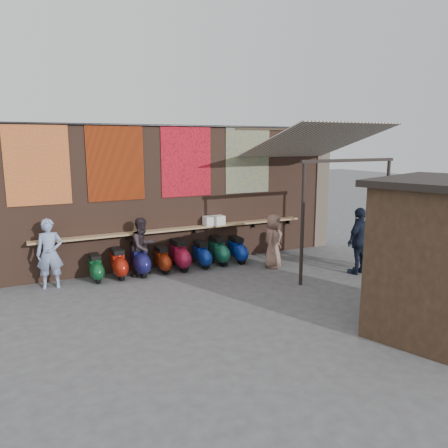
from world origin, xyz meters
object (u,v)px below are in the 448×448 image
object	(u,v)px
shopper_grey	(395,246)
shopper_tan	(273,241)
scooter_stool_0	(96,268)
market_stall	(444,260)
diner_left	(50,254)
shelf_box	(214,220)
shopper_navy	(359,241)
scooter_stool_2	(140,260)
scooter_stool_6	(219,251)
scooter_stool_4	(180,255)
scooter_stool_3	(162,260)
scooter_stool_7	(237,250)
diner_right	(143,246)
scooter_stool_5	(202,255)
scooter_stool_1	(118,264)

from	to	relation	value
shopper_grey	shopper_tan	world-z (taller)	shopper_grey
scooter_stool_0	market_stall	distance (m)	8.04
scooter_stool_0	diner_left	bearing A→B (deg)	-178.68
shelf_box	shopper_navy	size ratio (longest dim) A/B	0.33
scooter_stool_2	scooter_stool_6	bearing A→B (deg)	0.53
scooter_stool_4	shopper_grey	world-z (taller)	shopper_grey
scooter_stool_2	diner_left	xyz separation A→B (m)	(-2.23, -0.01, 0.44)
market_stall	diner_left	bearing A→B (deg)	117.51
shopper_grey	scooter_stool_6	bearing A→B (deg)	-29.60
scooter_stool_2	market_stall	bearing A→B (deg)	-55.66
scooter_stool_0	scooter_stool_2	size ratio (longest dim) A/B	0.81
scooter_stool_3	scooter_stool_7	distance (m)	2.32
diner_left	diner_right	distance (m)	2.33
scooter_stool_4	shopper_navy	xyz separation A→B (m)	(4.22, -2.52, 0.49)
diner_left	shopper_grey	size ratio (longest dim) A/B	1.06
shelf_box	scooter_stool_5	world-z (taller)	shelf_box
shelf_box	diner_right	bearing A→B (deg)	-172.43
scooter_stool_2	shopper_tan	bearing A→B (deg)	-15.01
scooter_stool_4	diner_left	size ratio (longest dim) A/B	0.51
shelf_box	scooter_stool_4	xyz separation A→B (m)	(-1.20, -0.29, -0.84)
scooter_stool_3	shopper_navy	bearing A→B (deg)	-27.97
scooter_stool_4	shopper_grey	size ratio (longest dim) A/B	0.55
scooter_stool_5	shopper_tan	xyz separation A→B (m)	(1.82, -0.92, 0.41)
scooter_stool_2	shopper_grey	xyz separation A→B (m)	(6.09, -3.10, 0.39)
scooter_stool_4	shopper_grey	bearing A→B (deg)	-32.12
scooter_stool_5	scooter_stool_6	xyz separation A→B (m)	(0.57, 0.07, 0.04)
scooter_stool_0	diner_left	xyz separation A→B (m)	(-1.07, -0.02, 0.52)
scooter_stool_1	diner_right	bearing A→B (deg)	-2.35
diner_left	shopper_tan	distance (m)	5.93
diner_left	diner_right	world-z (taller)	diner_left
scooter_stool_3	scooter_stool_0	bearing A→B (deg)	179.38
scooter_stool_2	shopper_tan	world-z (taller)	shopper_tan
scooter_stool_1	scooter_stool_4	bearing A→B (deg)	-0.62
diner_left	market_stall	xyz separation A→B (m)	(6.32, -5.98, 0.53)
shopper_grey	shopper_tan	bearing A→B (deg)	-30.33
scooter_stool_6	scooter_stool_7	xyz separation A→B (m)	(0.57, -0.08, -0.02)
shelf_box	scooter_stool_0	xyz separation A→B (m)	(-3.51, -0.28, -0.91)
scooter_stool_3	shopper_navy	size ratio (longest dim) A/B	0.40
scooter_stool_0	shopper_navy	size ratio (longest dim) A/B	0.40
shelf_box	shopper_grey	distance (m)	5.07
shopper_grey	market_stall	xyz separation A→B (m)	(-2.00, -2.88, 0.58)
scooter_stool_1	market_stall	world-z (taller)	market_stall
scooter_stool_5	shopper_grey	size ratio (longest dim) A/B	0.47
scooter_stool_7	shopper_tan	size ratio (longest dim) A/B	0.52
scooter_stool_0	market_stall	size ratio (longest dim) A/B	0.26
shopper_tan	scooter_stool_5	bearing A→B (deg)	114.18
diner_right	shopper_navy	bearing A→B (deg)	-51.33
diner_left	scooter_stool_0	bearing A→B (deg)	10.66
shelf_box	scooter_stool_5	size ratio (longest dim) A/B	0.79
diner_right	shopper_tan	xyz separation A→B (m)	(3.53, -0.96, -0.01)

